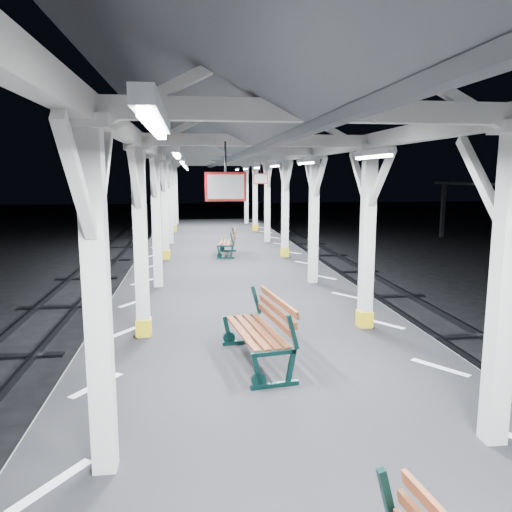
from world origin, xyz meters
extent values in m
plane|color=black|center=(0.00, 0.00, 0.00)|extent=(120.00, 120.00, 0.00)
cube|color=black|center=(0.00, 0.00, 0.50)|extent=(6.00, 50.00, 1.00)
cube|color=silver|center=(-2.45, 0.00, 1.00)|extent=(1.00, 48.00, 0.01)
cube|color=silver|center=(2.45, 0.00, 1.00)|extent=(1.00, 48.00, 0.01)
cube|color=silver|center=(-2.00, -2.00, 2.60)|extent=(0.22, 0.22, 3.20)
cube|color=silver|center=(-2.00, -2.00, 4.26)|extent=(0.40, 0.40, 0.12)
cube|color=silver|center=(-2.00, -1.45, 3.75)|extent=(0.10, 0.99, 0.99)
cube|color=silver|center=(-2.00, -2.55, 3.75)|extent=(0.10, 0.99, 0.99)
cube|color=silver|center=(-2.00, 2.00, 2.60)|extent=(0.22, 0.22, 3.20)
cube|color=silver|center=(-2.00, 2.00, 4.26)|extent=(0.40, 0.40, 0.12)
cube|color=gold|center=(-2.00, 2.00, 1.18)|extent=(0.26, 0.26, 0.30)
cube|color=silver|center=(-2.00, 2.55, 3.75)|extent=(0.10, 0.99, 0.99)
cube|color=silver|center=(-2.00, 1.45, 3.75)|extent=(0.10, 0.99, 0.99)
cube|color=silver|center=(-2.00, 6.00, 2.60)|extent=(0.22, 0.22, 3.20)
cube|color=silver|center=(-2.00, 6.00, 4.26)|extent=(0.40, 0.40, 0.12)
cube|color=silver|center=(-2.00, 6.55, 3.75)|extent=(0.10, 0.99, 0.99)
cube|color=silver|center=(-2.00, 5.45, 3.75)|extent=(0.10, 0.99, 0.99)
cube|color=silver|center=(-2.00, 10.00, 2.60)|extent=(0.22, 0.22, 3.20)
cube|color=silver|center=(-2.00, 10.00, 4.26)|extent=(0.40, 0.40, 0.12)
cube|color=gold|center=(-2.00, 10.00, 1.18)|extent=(0.26, 0.26, 0.30)
cube|color=silver|center=(-2.00, 10.55, 3.75)|extent=(0.10, 0.99, 0.99)
cube|color=silver|center=(-2.00, 9.45, 3.75)|extent=(0.10, 0.99, 0.99)
cube|color=silver|center=(-2.00, 14.00, 2.60)|extent=(0.22, 0.22, 3.20)
cube|color=silver|center=(-2.00, 14.00, 4.26)|extent=(0.40, 0.40, 0.12)
cube|color=silver|center=(-2.00, 14.55, 3.75)|extent=(0.10, 0.99, 0.99)
cube|color=silver|center=(-2.00, 13.45, 3.75)|extent=(0.10, 0.99, 0.99)
cube|color=silver|center=(-2.00, 18.00, 2.60)|extent=(0.22, 0.22, 3.20)
cube|color=silver|center=(-2.00, 18.00, 4.26)|extent=(0.40, 0.40, 0.12)
cube|color=gold|center=(-2.00, 18.00, 1.18)|extent=(0.26, 0.26, 0.30)
cube|color=silver|center=(-2.00, 18.55, 3.75)|extent=(0.10, 0.99, 0.99)
cube|color=silver|center=(-2.00, 17.45, 3.75)|extent=(0.10, 0.99, 0.99)
cube|color=silver|center=(-2.00, 22.00, 2.60)|extent=(0.22, 0.22, 3.20)
cube|color=silver|center=(-2.00, 22.00, 4.26)|extent=(0.40, 0.40, 0.12)
cube|color=silver|center=(-2.00, 22.55, 3.75)|extent=(0.10, 0.99, 0.99)
cube|color=silver|center=(-2.00, 21.45, 3.75)|extent=(0.10, 0.99, 0.99)
cube|color=silver|center=(2.00, -2.00, 2.60)|extent=(0.22, 0.22, 3.20)
cube|color=silver|center=(2.00, -1.45, 3.75)|extent=(0.10, 0.99, 0.99)
cube|color=silver|center=(2.00, 2.00, 2.60)|extent=(0.22, 0.22, 3.20)
cube|color=silver|center=(2.00, 2.00, 4.26)|extent=(0.40, 0.40, 0.12)
cube|color=gold|center=(2.00, 2.00, 1.18)|extent=(0.26, 0.26, 0.30)
cube|color=silver|center=(2.00, 2.55, 3.75)|extent=(0.10, 0.99, 0.99)
cube|color=silver|center=(2.00, 1.45, 3.75)|extent=(0.10, 0.99, 0.99)
cube|color=silver|center=(2.00, 6.00, 2.60)|extent=(0.22, 0.22, 3.20)
cube|color=silver|center=(2.00, 6.00, 4.26)|extent=(0.40, 0.40, 0.12)
cube|color=silver|center=(2.00, 6.55, 3.75)|extent=(0.10, 0.99, 0.99)
cube|color=silver|center=(2.00, 5.45, 3.75)|extent=(0.10, 0.99, 0.99)
cube|color=silver|center=(2.00, 10.00, 2.60)|extent=(0.22, 0.22, 3.20)
cube|color=silver|center=(2.00, 10.00, 4.26)|extent=(0.40, 0.40, 0.12)
cube|color=gold|center=(2.00, 10.00, 1.18)|extent=(0.26, 0.26, 0.30)
cube|color=silver|center=(2.00, 10.55, 3.75)|extent=(0.10, 0.99, 0.99)
cube|color=silver|center=(2.00, 9.45, 3.75)|extent=(0.10, 0.99, 0.99)
cube|color=silver|center=(2.00, 14.00, 2.60)|extent=(0.22, 0.22, 3.20)
cube|color=silver|center=(2.00, 14.00, 4.26)|extent=(0.40, 0.40, 0.12)
cube|color=silver|center=(2.00, 14.55, 3.75)|extent=(0.10, 0.99, 0.99)
cube|color=silver|center=(2.00, 13.45, 3.75)|extent=(0.10, 0.99, 0.99)
cube|color=silver|center=(2.00, 18.00, 2.60)|extent=(0.22, 0.22, 3.20)
cube|color=silver|center=(2.00, 18.00, 4.26)|extent=(0.40, 0.40, 0.12)
cube|color=gold|center=(2.00, 18.00, 1.18)|extent=(0.26, 0.26, 0.30)
cube|color=silver|center=(2.00, 18.55, 3.75)|extent=(0.10, 0.99, 0.99)
cube|color=silver|center=(2.00, 17.45, 3.75)|extent=(0.10, 0.99, 0.99)
cube|color=silver|center=(2.00, 22.00, 2.60)|extent=(0.22, 0.22, 3.20)
cube|color=silver|center=(2.00, 22.00, 4.26)|extent=(0.40, 0.40, 0.12)
cube|color=silver|center=(2.00, 22.55, 3.75)|extent=(0.10, 0.99, 0.99)
cube|color=silver|center=(2.00, 21.45, 3.75)|extent=(0.10, 0.99, 0.99)
cube|color=silver|center=(-2.00, 0.00, 4.38)|extent=(0.18, 48.00, 0.24)
cube|color=silver|center=(2.00, 0.00, 4.38)|extent=(0.18, 48.00, 0.24)
cube|color=silver|center=(0.00, -2.00, 4.38)|extent=(4.20, 0.14, 0.20)
cube|color=silver|center=(0.00, 2.00, 4.38)|extent=(4.20, 0.14, 0.20)
cube|color=silver|center=(0.00, 6.00, 4.38)|extent=(4.20, 0.14, 0.20)
cube|color=silver|center=(0.00, 10.00, 4.38)|extent=(4.20, 0.14, 0.20)
cube|color=silver|center=(0.00, 14.00, 4.38)|extent=(4.20, 0.14, 0.20)
cube|color=silver|center=(0.00, 18.00, 4.38)|extent=(4.20, 0.14, 0.20)
cube|color=silver|center=(0.00, 22.00, 4.38)|extent=(4.20, 0.14, 0.20)
cube|color=silver|center=(0.00, 0.00, 5.30)|extent=(0.16, 48.00, 0.20)
cube|color=#4F5357|center=(-1.30, 0.00, 4.92)|extent=(2.80, 49.00, 1.45)
cube|color=#4F5357|center=(1.30, 0.00, 4.92)|extent=(2.80, 49.00, 1.45)
cube|color=silver|center=(-1.30, -4.00, 4.10)|extent=(0.10, 1.35, 0.08)
cube|color=white|center=(-1.30, -4.00, 4.05)|extent=(0.05, 1.25, 0.05)
cube|color=silver|center=(-1.30, 0.00, 4.10)|extent=(0.10, 1.35, 0.08)
cube|color=white|center=(-1.30, 0.00, 4.05)|extent=(0.05, 1.25, 0.05)
cube|color=silver|center=(-1.30, 4.00, 4.10)|extent=(0.10, 1.35, 0.08)
cube|color=white|center=(-1.30, 4.00, 4.05)|extent=(0.05, 1.25, 0.05)
cube|color=silver|center=(-1.30, 8.00, 4.10)|extent=(0.10, 1.35, 0.08)
cube|color=white|center=(-1.30, 8.00, 4.05)|extent=(0.05, 1.25, 0.05)
cube|color=silver|center=(-1.30, 12.00, 4.10)|extent=(0.10, 1.35, 0.08)
cube|color=white|center=(-1.30, 12.00, 4.05)|extent=(0.05, 1.25, 0.05)
cube|color=silver|center=(-1.30, 16.00, 4.10)|extent=(0.10, 1.35, 0.08)
cube|color=white|center=(-1.30, 16.00, 4.05)|extent=(0.05, 1.25, 0.05)
cube|color=silver|center=(-1.30, 20.00, 4.10)|extent=(0.10, 1.35, 0.08)
cube|color=white|center=(-1.30, 20.00, 4.05)|extent=(0.05, 1.25, 0.05)
cube|color=silver|center=(1.30, 0.00, 4.10)|extent=(0.10, 1.35, 0.08)
cube|color=white|center=(1.30, 0.00, 4.05)|extent=(0.05, 1.25, 0.05)
cube|color=silver|center=(1.30, 4.00, 4.10)|extent=(0.10, 1.35, 0.08)
cube|color=white|center=(1.30, 4.00, 4.05)|extent=(0.05, 1.25, 0.05)
cube|color=silver|center=(1.30, 8.00, 4.10)|extent=(0.10, 1.35, 0.08)
cube|color=white|center=(1.30, 8.00, 4.05)|extent=(0.05, 1.25, 0.05)
cube|color=silver|center=(1.30, 12.00, 4.10)|extent=(0.10, 1.35, 0.08)
cube|color=white|center=(1.30, 12.00, 4.05)|extent=(0.05, 1.25, 0.05)
cube|color=silver|center=(1.30, 16.00, 4.10)|extent=(0.10, 1.35, 0.08)
cube|color=white|center=(1.30, 16.00, 4.05)|extent=(0.05, 1.25, 0.05)
cube|color=silver|center=(1.30, 20.00, 4.10)|extent=(0.10, 1.35, 0.08)
cube|color=white|center=(1.30, 20.00, 4.05)|extent=(0.05, 1.25, 0.05)
cylinder|color=black|center=(-0.72, -0.51, 4.02)|extent=(0.02, 0.02, 0.36)
cube|color=red|center=(-0.72, -0.51, 3.67)|extent=(0.50, 0.03, 0.35)
cube|color=white|center=(-0.72, -0.51, 3.67)|extent=(0.44, 0.04, 0.29)
cylinder|color=black|center=(1.23, 10.43, 4.02)|extent=(0.02, 0.02, 0.36)
cube|color=red|center=(1.23, 10.43, 3.67)|extent=(0.50, 0.03, 0.35)
cube|color=white|center=(1.23, 10.43, 3.67)|extent=(0.44, 0.05, 0.29)
cube|color=black|center=(14.00, 22.00, 1.65)|extent=(0.20, 0.20, 3.30)
sphere|color=silver|center=(14.00, 16.00, 3.22)|extent=(0.20, 0.20, 0.20)
sphere|color=silver|center=(14.00, 22.00, 3.22)|extent=(0.20, 0.20, 0.20)
cube|color=black|center=(0.11, -3.73, 1.70)|extent=(0.17, 0.07, 0.46)
cube|color=black|center=(-0.08, -0.36, 1.03)|extent=(0.67, 0.16, 0.07)
cube|color=black|center=(-0.32, -0.40, 1.26)|extent=(0.18, 0.08, 0.52)
cube|color=black|center=(0.15, -0.33, 1.26)|extent=(0.16, 0.08, 0.52)
cube|color=black|center=(0.17, -0.33, 1.75)|extent=(0.19, 0.08, 0.49)
cube|color=black|center=(-0.34, 1.40, 1.03)|extent=(0.67, 0.16, 0.07)
cube|color=black|center=(-0.58, 1.36, 1.26)|extent=(0.18, 0.08, 0.52)
cube|color=black|center=(-0.12, 1.43, 1.26)|extent=(0.16, 0.08, 0.52)
cube|color=black|center=(-0.09, 1.44, 1.75)|extent=(0.19, 0.08, 0.49)
cube|color=brown|center=(-0.43, 0.49, 1.50)|extent=(0.35, 1.69, 0.04)
cube|color=brown|center=(-0.28, 0.51, 1.50)|extent=(0.35, 1.69, 0.04)
cube|color=brown|center=(-0.14, 0.53, 1.50)|extent=(0.35, 1.69, 0.04)
cube|color=brown|center=(0.00, 0.55, 1.50)|extent=(0.35, 1.69, 0.04)
cube|color=brown|center=(0.08, 0.56, 1.66)|extent=(0.30, 1.68, 0.11)
cube|color=brown|center=(0.10, 0.56, 1.80)|extent=(0.30, 1.68, 0.11)
cube|color=brown|center=(0.12, 0.57, 1.95)|extent=(0.30, 1.68, 0.11)
cube|color=black|center=(-0.03, 9.95, 1.03)|extent=(0.61, 0.13, 0.06)
cube|color=black|center=(-0.25, 9.98, 1.23)|extent=(0.16, 0.07, 0.47)
cube|color=black|center=(0.17, 9.93, 1.23)|extent=(0.14, 0.07, 0.47)
cube|color=black|center=(0.19, 9.92, 1.67)|extent=(0.17, 0.07, 0.44)
cube|color=black|center=(0.16, 11.55, 1.03)|extent=(0.61, 0.13, 0.06)
cube|color=black|center=(-0.06, 11.58, 1.23)|extent=(0.16, 0.07, 0.47)
cube|color=black|center=(0.36, 11.53, 1.23)|extent=(0.14, 0.07, 0.47)
cube|color=black|center=(0.38, 11.52, 1.67)|extent=(0.17, 0.07, 0.44)
cube|color=brown|center=(-0.13, 10.77, 1.45)|extent=(0.27, 1.53, 0.04)
cube|color=brown|center=(0.00, 10.76, 1.45)|extent=(0.27, 1.53, 0.04)
cube|color=brown|center=(0.13, 10.74, 1.45)|extent=(0.27, 1.53, 0.04)
cube|color=brown|center=(0.26, 10.73, 1.45)|extent=(0.27, 1.53, 0.04)
cube|color=brown|center=(0.33, 10.72, 1.59)|extent=(0.23, 1.53, 0.10)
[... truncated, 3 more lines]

